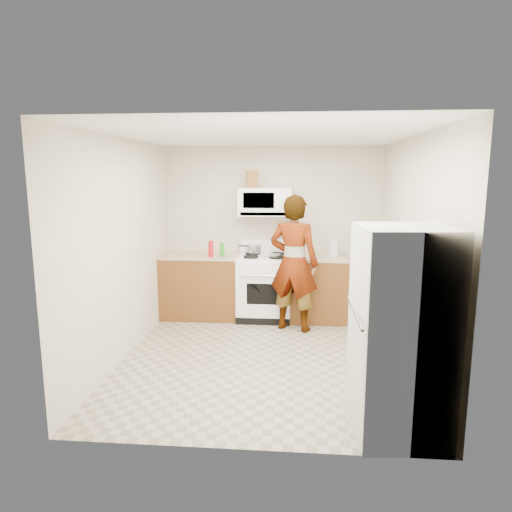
# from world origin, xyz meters

# --- Properties ---
(floor) EXTENTS (3.60, 3.60, 0.00)m
(floor) POSITION_xyz_m (0.00, 0.00, 0.00)
(floor) COLOR gray
(floor) RESTS_ON ground
(back_wall) EXTENTS (3.20, 0.02, 2.50)m
(back_wall) POSITION_xyz_m (0.00, 1.79, 1.25)
(back_wall) COLOR beige
(back_wall) RESTS_ON floor
(right_wall) EXTENTS (0.02, 3.60, 2.50)m
(right_wall) POSITION_xyz_m (1.59, 0.00, 1.25)
(right_wall) COLOR beige
(right_wall) RESTS_ON floor
(cabinet_left) EXTENTS (1.12, 0.62, 0.90)m
(cabinet_left) POSITION_xyz_m (-1.04, 1.49, 0.45)
(cabinet_left) COLOR brown
(cabinet_left) RESTS_ON floor
(counter_left) EXTENTS (1.14, 0.64, 0.03)m
(counter_left) POSITION_xyz_m (-1.04, 1.49, 0.92)
(counter_left) COLOR tan
(counter_left) RESTS_ON cabinet_left
(cabinet_right) EXTENTS (0.80, 0.62, 0.90)m
(cabinet_right) POSITION_xyz_m (0.68, 1.49, 0.45)
(cabinet_right) COLOR brown
(cabinet_right) RESTS_ON floor
(counter_right) EXTENTS (0.82, 0.64, 0.03)m
(counter_right) POSITION_xyz_m (0.68, 1.49, 0.92)
(counter_right) COLOR tan
(counter_right) RESTS_ON cabinet_right
(gas_range) EXTENTS (0.76, 0.65, 1.13)m
(gas_range) POSITION_xyz_m (-0.10, 1.48, 0.49)
(gas_range) COLOR white
(gas_range) RESTS_ON floor
(microwave) EXTENTS (0.76, 0.38, 0.40)m
(microwave) POSITION_xyz_m (-0.10, 1.61, 1.70)
(microwave) COLOR white
(microwave) RESTS_ON back_wall
(person) EXTENTS (0.77, 0.62, 1.83)m
(person) POSITION_xyz_m (0.33, 1.03, 0.92)
(person) COLOR tan
(person) RESTS_ON floor
(fridge) EXTENTS (0.76, 0.76, 1.70)m
(fridge) POSITION_xyz_m (1.18, -1.45, 0.85)
(fridge) COLOR silver
(fridge) RESTS_ON floor
(kettle) EXTENTS (0.22, 0.22, 0.20)m
(kettle) POSITION_xyz_m (0.90, 1.62, 1.03)
(kettle) COLOR silver
(kettle) RESTS_ON counter_right
(jug) EXTENTS (0.17, 0.17, 0.24)m
(jug) POSITION_xyz_m (-0.29, 1.58, 2.02)
(jug) COLOR brown
(jug) RESTS_ON microwave
(saucepan) EXTENTS (0.22, 0.22, 0.12)m
(saucepan) POSITION_xyz_m (-0.26, 1.63, 1.01)
(saucepan) COLOR #B3B3B8
(saucepan) RESTS_ON gas_range
(tray) EXTENTS (0.29, 0.24, 0.05)m
(tray) POSITION_xyz_m (-0.01, 1.39, 0.96)
(tray) COLOR silver
(tray) RESTS_ON gas_range
(bottle_spray) EXTENTS (0.09, 0.09, 0.23)m
(bottle_spray) POSITION_xyz_m (-0.85, 1.31, 1.05)
(bottle_spray) COLOR red
(bottle_spray) RESTS_ON counter_left
(bottle_hot_sauce) EXTENTS (0.06, 0.06, 0.15)m
(bottle_hot_sauce) POSITION_xyz_m (-0.88, 1.37, 1.01)
(bottle_hot_sauce) COLOR orange
(bottle_hot_sauce) RESTS_ON counter_left
(bottle_green_cap) EXTENTS (0.08, 0.08, 0.20)m
(bottle_green_cap) POSITION_xyz_m (-0.70, 1.38, 1.03)
(bottle_green_cap) COLOR #24901A
(bottle_green_cap) RESTS_ON counter_left
(pot_lid) EXTENTS (0.33, 0.33, 0.01)m
(pot_lid) POSITION_xyz_m (-0.64, 1.31, 0.94)
(pot_lid) COLOR silver
(pot_lid) RESTS_ON counter_left
(broom) EXTENTS (0.22, 0.19, 1.23)m
(broom) POSITION_xyz_m (1.57, 1.22, 0.62)
(broom) COLOR silver
(broom) RESTS_ON floor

